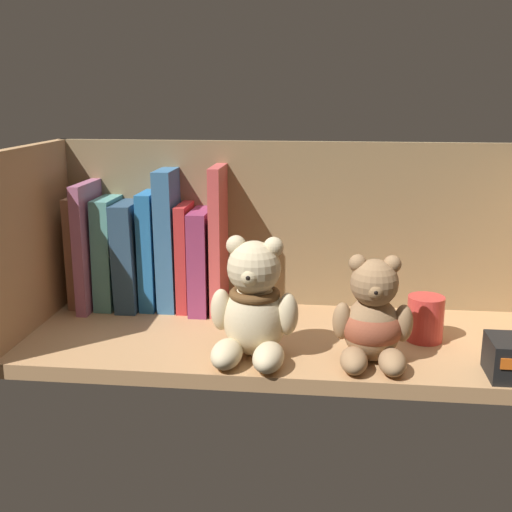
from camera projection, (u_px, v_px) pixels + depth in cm
name	position (u px, v px, depth cm)	size (l,w,h in cm)	color
shelf_board	(284.00, 342.00, 89.41)	(70.62, 27.25, 2.00)	tan
shelf_back_panel	(291.00, 231.00, 99.88)	(73.02, 1.20, 27.58)	olive
shelf_side_panel_left	(28.00, 246.00, 90.13)	(1.60, 29.65, 27.58)	tan
book_0	(82.00, 250.00, 101.28)	(1.90, 9.20, 17.24)	#996649
book_1	(94.00, 243.00, 100.75)	(1.61, 14.47, 19.60)	#A25B7D
book_2	(111.00, 251.00, 100.77)	(2.81, 10.37, 17.15)	#54968E
book_3	(132.00, 253.00, 100.47)	(3.21, 11.55, 16.56)	navy
book_4	(152.00, 249.00, 99.93)	(2.31, 9.21, 18.10)	#2468A8
book_5	(170.00, 239.00, 99.18)	(2.66, 9.27, 21.54)	#346592
book_6	(187.00, 255.00, 99.54)	(1.66, 9.62, 16.41)	#B72E2E
book_7	(204.00, 258.00, 99.35)	(2.79, 12.27, 15.65)	#8E345F
book_8	(220.00, 238.00, 98.23)	(1.67, 11.42, 22.24)	#CF4D4D
teddy_bear_larger	(254.00, 307.00, 80.54)	(11.46, 11.72, 15.60)	beige
teddy_bear_smaller	(373.00, 321.00, 79.42)	(9.88, 10.26, 13.67)	#93704C
pillar_candle	(425.00, 318.00, 86.85)	(4.90, 4.90, 6.20)	#C63833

